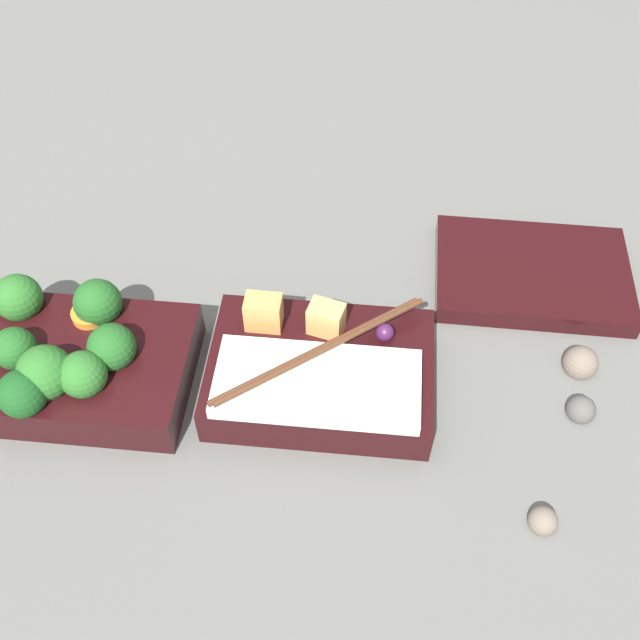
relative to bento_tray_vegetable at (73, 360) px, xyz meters
name	(u,v)px	position (x,y,z in m)	size (l,w,h in m)	color
ground_plane	(201,377)	(0.10, 0.01, -0.03)	(3.00, 3.00, 0.00)	slate
bento_tray_vegetable	(73,360)	(0.00, 0.00, 0.00)	(0.18, 0.13, 0.07)	black
bento_tray_rice	(319,373)	(0.20, 0.01, -0.01)	(0.18, 0.13, 0.07)	black
bento_lid	(532,274)	(0.39, 0.15, -0.02)	(0.18, 0.12, 0.02)	black
pebble_1	(543,521)	(0.38, -0.09, -0.02)	(0.02, 0.02, 0.02)	#7A6B5B
pebble_2	(581,410)	(0.42, 0.01, -0.02)	(0.02, 0.02, 0.02)	#595651
pebble_3	(580,363)	(0.42, 0.05, -0.02)	(0.03, 0.03, 0.03)	#7A6B5B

